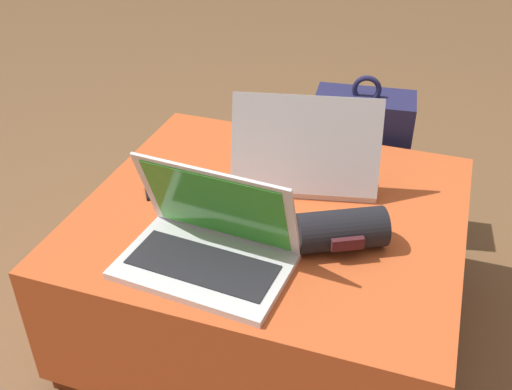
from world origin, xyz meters
The scene contains 7 objects.
ground_plane centered at (0.00, 0.00, 0.00)m, with size 14.00×14.00×0.00m, color brown.
ottoman centered at (0.00, 0.00, 0.19)m, with size 0.92×0.82×0.38m.
laptop_near centered at (-0.07, -0.24, 0.43)m, with size 0.37×0.25×0.23m.
laptop_far centered at (0.04, 0.16, 0.44)m, with size 0.41×0.32×0.25m.
cell_phone centered at (-0.27, -0.01, 0.39)m, with size 0.14×0.12×0.01m.
backpack centered at (0.13, 0.54, 0.23)m, with size 0.31×0.23×0.54m.
wrist_brace centered at (0.19, -0.09, 0.43)m, with size 0.22×0.17×0.09m.
Camera 1 is at (0.35, -1.15, 1.22)m, focal length 42.00 mm.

